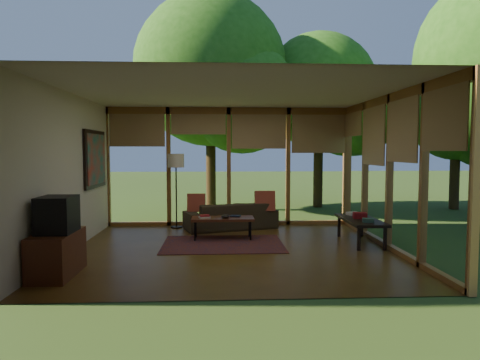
{
  "coord_description": "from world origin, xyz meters",
  "views": [
    {
      "loc": [
        -0.25,
        -7.32,
        1.73
      ],
      "look_at": [
        0.17,
        0.7,
        1.17
      ],
      "focal_mm": 32.0,
      "sensor_mm": 36.0,
      "label": 1
    }
  ],
  "objects": [
    {
      "name": "window_wall_back",
      "position": [
        0.0,
        2.5,
        1.35
      ],
      "size": [
        5.5,
        0.12,
        2.7
      ],
      "primitive_type": "cube",
      "color": "#98642F",
      "rests_on": "ground"
    },
    {
      "name": "wall_painting",
      "position": [
        -2.71,
        1.4,
        1.55
      ],
      "size": [
        0.06,
        1.35,
        1.15
      ],
      "color": "black",
      "rests_on": "wall_left"
    },
    {
      "name": "tree_ne",
      "position": [
        2.8,
        5.61,
        3.51
      ],
      "size": [
        3.47,
        3.47,
        5.26
      ],
      "color": "#3C2B16",
      "rests_on": "ground"
    },
    {
      "name": "ct_book_lower",
      "position": [
        -0.51,
        0.85,
        0.44
      ],
      "size": [
        0.24,
        0.21,
        0.03
      ],
      "primitive_type": "cube",
      "rotation": [
        0.0,
        0.0,
        0.25
      ],
      "color": "beige",
      "rests_on": "coffee_table"
    },
    {
      "name": "coffee_table",
      "position": [
        -0.16,
        0.9,
        0.39
      ],
      "size": [
        1.2,
        0.5,
        0.43
      ],
      "color": "#572817",
      "rests_on": "floor"
    },
    {
      "name": "console_book_b",
      "position": [
        2.4,
        0.47,
        0.51
      ],
      "size": [
        0.27,
        0.21,
        0.11
      ],
      "primitive_type": "cube",
      "rotation": [
        0.0,
        0.0,
        -0.17
      ],
      "color": "maroon",
      "rests_on": "side_console"
    },
    {
      "name": "wall_left",
      "position": [
        -2.75,
        0.0,
        1.35
      ],
      "size": [
        0.04,
        5.0,
        2.7
      ],
      "primitive_type": "cube",
      "color": "beige",
      "rests_on": "ground"
    },
    {
      "name": "television",
      "position": [
        -2.45,
        -1.41,
        0.85
      ],
      "size": [
        0.45,
        0.55,
        0.5
      ],
      "primitive_type": "cube",
      "color": "black",
      "rests_on": "media_cabinet"
    },
    {
      "name": "pillow_left",
      "position": [
        -0.72,
        1.95,
        0.58
      ],
      "size": [
        0.39,
        0.21,
        0.41
      ],
      "primitive_type": "cube",
      "rotation": [
        -0.21,
        0.0,
        0.0
      ],
      "color": "maroon",
      "rests_on": "sofa"
    },
    {
      "name": "tree_nw",
      "position": [
        -0.45,
        5.15,
        4.01
      ],
      "size": [
        4.36,
        4.36,
        6.2
      ],
      "color": "#3C2B16",
      "rests_on": "ground"
    },
    {
      "name": "tree_far",
      "position": [
        6.37,
        4.85,
        2.8
      ],
      "size": [
        2.76,
        2.76,
        4.2
      ],
      "color": "#3C2B16",
      "rests_on": "ground"
    },
    {
      "name": "floor",
      "position": [
        0.0,
        0.0,
        0.0
      ],
      "size": [
        5.5,
        5.5,
        0.0
      ],
      "primitive_type": "plane",
      "color": "brown",
      "rests_on": "ground"
    },
    {
      "name": "sofa",
      "position": [
        0.03,
        2.0,
        0.29
      ],
      "size": [
        2.13,
        1.34,
        0.58
      ],
      "primitive_type": "imported",
      "rotation": [
        0.0,
        0.0,
        3.45
      ],
      "color": "#372B1B",
      "rests_on": "floor"
    },
    {
      "name": "media_cabinet",
      "position": [
        -2.47,
        -1.41,
        0.3
      ],
      "size": [
        0.5,
        1.0,
        0.6
      ],
      "primitive_type": "cube",
      "color": "#572817",
      "rests_on": "floor"
    },
    {
      "name": "pillow_right",
      "position": [
        0.78,
        1.95,
        0.6
      ],
      "size": [
        0.44,
        0.24,
        0.46
      ],
      "primitive_type": "cube",
      "rotation": [
        -0.21,
        0.0,
        0.0
      ],
      "color": "maroon",
      "rests_on": "sofa"
    },
    {
      "name": "window_wall_right",
      "position": [
        2.75,
        0.0,
        1.35
      ],
      "size": [
        0.12,
        5.0,
        2.7
      ],
      "primitive_type": "cube",
      "color": "#98642F",
      "rests_on": "ground"
    },
    {
      "name": "ct_book_side",
      "position": [
        0.09,
        0.98,
        0.44
      ],
      "size": [
        0.22,
        0.19,
        0.03
      ],
      "primitive_type": "cube",
      "rotation": [
        0.0,
        0.0,
        -0.29
      ],
      "color": "#151C30",
      "rests_on": "coffee_table"
    },
    {
      "name": "floor_lamp",
      "position": [
        -1.18,
        2.18,
        1.41
      ],
      "size": [
        0.36,
        0.36,
        1.65
      ],
      "color": "black",
      "rests_on": "floor"
    },
    {
      "name": "ct_bowl",
      "position": [
        -0.11,
        0.8,
        0.46
      ],
      "size": [
        0.16,
        0.16,
        0.07
      ],
      "primitive_type": "ellipsoid",
      "color": "black",
      "rests_on": "coffee_table"
    },
    {
      "name": "console_book_a",
      "position": [
        2.4,
        0.02,
        0.49
      ],
      "size": [
        0.23,
        0.19,
        0.07
      ],
      "primitive_type": "cube",
      "rotation": [
        0.0,
        0.0,
        -0.26
      ],
      "color": "#2F5345",
      "rests_on": "side_console"
    },
    {
      "name": "rug",
      "position": [
        -0.16,
        0.44,
        0.01
      ],
      "size": [
        2.2,
        1.56,
        0.01
      ],
      "primitive_type": "cube",
      "color": "maroon",
      "rests_on": "floor"
    },
    {
      "name": "console_book_c",
      "position": [
        2.4,
        0.87,
        0.49
      ],
      "size": [
        0.27,
        0.23,
        0.06
      ],
      "primitive_type": "cube",
      "rotation": [
        0.0,
        0.0,
        0.35
      ],
      "color": "beige",
      "rests_on": "side_console"
    },
    {
      "name": "ceiling",
      "position": [
        0.0,
        0.0,
        2.7
      ],
      "size": [
        5.5,
        5.5,
        0.0
      ],
      "primitive_type": "plane",
      "rotation": [
        3.14,
        0.0,
        0.0
      ],
      "color": "silver",
      "rests_on": "ground"
    },
    {
      "name": "ct_book_upper",
      "position": [
        -0.51,
        0.85,
        0.47
      ],
      "size": [
        0.21,
        0.17,
        0.03
      ],
      "primitive_type": "cube",
      "rotation": [
        0.0,
        0.0,
        0.18
      ],
      "color": "maroon",
      "rests_on": "coffee_table"
    },
    {
      "name": "side_console",
      "position": [
        2.4,
        0.42,
        0.41
      ],
      "size": [
        0.6,
        1.4,
        0.46
      ],
      "color": "black",
      "rests_on": "floor"
    },
    {
      "name": "exterior_lawn",
      "position": [
        8.0,
        8.0,
        -0.01
      ],
      "size": [
        40.0,
        40.0,
        0.0
      ],
      "primitive_type": "plane",
      "color": "#324E1D",
      "rests_on": "ground"
    },
    {
      "name": "wall_front",
      "position": [
        0.0,
        -2.5,
        1.35
      ],
      "size": [
        5.5,
        0.04,
        2.7
      ],
      "primitive_type": "cube",
      "color": "beige",
      "rests_on": "ground"
    }
  ]
}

